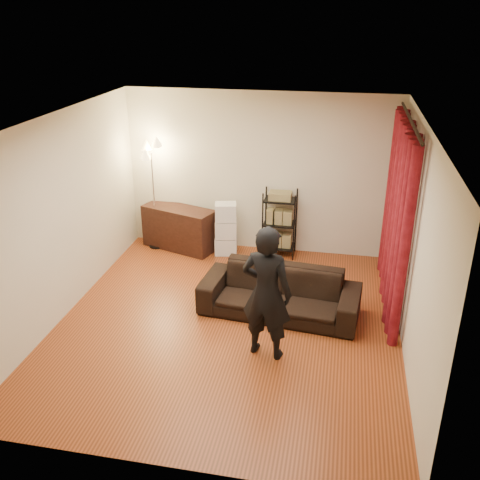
% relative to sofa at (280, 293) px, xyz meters
% --- Properties ---
extents(floor, '(5.00, 5.00, 0.00)m').
position_rel_sofa_xyz_m(floor, '(-0.63, -0.40, -0.31)').
color(floor, '#96401D').
rests_on(floor, ground).
extents(ceiling, '(5.00, 5.00, 0.00)m').
position_rel_sofa_xyz_m(ceiling, '(-0.63, -0.40, 2.39)').
color(ceiling, white).
rests_on(ceiling, ground).
extents(wall_back, '(5.00, 0.00, 5.00)m').
position_rel_sofa_xyz_m(wall_back, '(-0.63, 2.10, 1.04)').
color(wall_back, beige).
rests_on(wall_back, ground).
extents(wall_front, '(5.00, 0.00, 5.00)m').
position_rel_sofa_xyz_m(wall_front, '(-0.63, -2.90, 1.04)').
color(wall_front, beige).
rests_on(wall_front, ground).
extents(wall_left, '(0.00, 5.00, 5.00)m').
position_rel_sofa_xyz_m(wall_left, '(-2.88, -0.40, 1.04)').
color(wall_left, beige).
rests_on(wall_left, ground).
extents(wall_right, '(0.00, 5.00, 5.00)m').
position_rel_sofa_xyz_m(wall_right, '(1.62, -0.40, 1.04)').
color(wall_right, beige).
rests_on(wall_right, ground).
extents(curtain_rod, '(0.04, 2.65, 0.04)m').
position_rel_sofa_xyz_m(curtain_rod, '(1.52, 0.73, 2.27)').
color(curtain_rod, black).
rests_on(curtain_rod, wall_right).
extents(curtain, '(0.22, 2.65, 2.55)m').
position_rel_sofa_xyz_m(curtain, '(1.50, 0.73, 0.96)').
color(curtain, maroon).
rests_on(curtain, ground).
extents(sofa, '(2.23, 1.05, 0.63)m').
position_rel_sofa_xyz_m(sofa, '(0.00, 0.00, 0.00)').
color(sofa, black).
rests_on(sofa, ground).
extents(person, '(0.69, 0.52, 1.68)m').
position_rel_sofa_xyz_m(person, '(-0.04, -0.96, 0.53)').
color(person, black).
rests_on(person, ground).
extents(media_cabinet, '(1.35, 0.86, 0.74)m').
position_rel_sofa_xyz_m(media_cabinet, '(-1.99, 1.83, 0.06)').
color(media_cabinet, '#321911').
rests_on(media_cabinet, ground).
extents(storage_boxes, '(0.41, 0.35, 0.92)m').
position_rel_sofa_xyz_m(storage_boxes, '(-1.14, 1.74, 0.14)').
color(storage_boxes, silver).
rests_on(storage_boxes, ground).
extents(wire_shelf, '(0.60, 0.49, 1.14)m').
position_rel_sofa_xyz_m(wire_shelf, '(-0.25, 1.88, 0.26)').
color(wire_shelf, black).
rests_on(wire_shelf, ground).
extents(floor_lamp, '(0.38, 0.38, 1.89)m').
position_rel_sofa_xyz_m(floor_lamp, '(-2.41, 1.81, 0.63)').
color(floor_lamp, silver).
rests_on(floor_lamp, ground).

